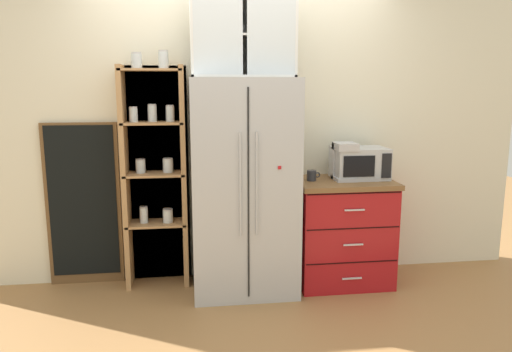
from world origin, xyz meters
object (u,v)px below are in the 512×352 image
refrigerator (244,187)px  coffee_maker (344,161)px  bottle_cobalt (342,164)px  microwave (359,163)px  chalkboard_menu (84,204)px  mug_charcoal (312,176)px

refrigerator → coffee_maker: (0.83, 0.04, 0.18)m
refrigerator → bottle_cobalt: 0.85m
microwave → bottle_cobalt: 0.15m
microwave → chalkboard_menu: (-2.28, 0.21, -0.33)m
bottle_cobalt → chalkboard_menu: (-2.13, 0.20, -0.32)m
coffee_maker → chalkboard_menu: bearing=173.2°
coffee_maker → bottle_cobalt: coffee_maker is taller
refrigerator → bottle_cobalt: refrigerator is taller
refrigerator → microwave: (0.98, 0.08, 0.16)m
refrigerator → chalkboard_menu: 1.34m
refrigerator → coffee_maker: refrigerator is taller
microwave → bottle_cobalt: size_ratio=1.59×
microwave → coffee_maker: bearing=-164.2°
chalkboard_menu → microwave: bearing=-5.3°
coffee_maker → bottle_cobalt: size_ratio=1.12×
refrigerator → microwave: refrigerator is taller
bottle_cobalt → chalkboard_menu: 2.17m
coffee_maker → mug_charcoal: bearing=-178.8°
microwave → chalkboard_menu: chalkboard_menu is taller
microwave → coffee_maker: (-0.15, -0.04, 0.03)m
refrigerator → microwave: size_ratio=3.88×
mug_charcoal → bottle_cobalt: size_ratio=0.40×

